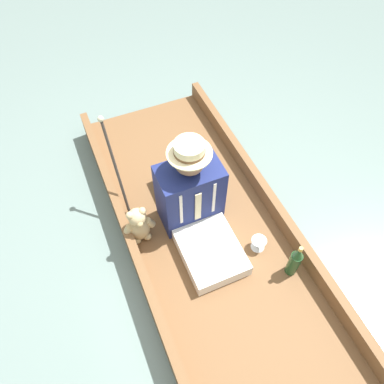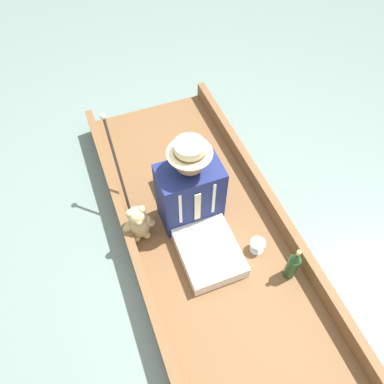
{
  "view_description": "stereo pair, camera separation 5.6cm",
  "coord_description": "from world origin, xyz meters",
  "px_view_note": "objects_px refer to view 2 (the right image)",
  "views": [
    {
      "loc": [
        0.63,
        1.26,
        2.48
      ],
      "look_at": [
        0.05,
        -0.1,
        0.45
      ],
      "focal_mm": 35.0,
      "sensor_mm": 36.0,
      "label": 1
    },
    {
      "loc": [
        0.58,
        1.28,
        2.48
      ],
      "look_at": [
        0.05,
        -0.1,
        0.45
      ],
      "focal_mm": 35.0,
      "sensor_mm": 36.0,
      "label": 2
    }
  ],
  "objects_px": {
    "wine_glass": "(258,245)",
    "champagne_bottle": "(293,264)",
    "walking_cane": "(115,157)",
    "seated_person": "(194,203)",
    "teddy_bear": "(138,224)"
  },
  "relations": [
    {
      "from": "wine_glass",
      "to": "champagne_bottle",
      "type": "height_order",
      "value": "champagne_bottle"
    },
    {
      "from": "seated_person",
      "to": "champagne_bottle",
      "type": "relative_size",
      "value": 2.36
    },
    {
      "from": "walking_cane",
      "to": "wine_glass",
      "type": "bearing_deg",
      "value": 132.16
    },
    {
      "from": "teddy_bear",
      "to": "seated_person",
      "type": "bearing_deg",
      "value": 173.7
    },
    {
      "from": "seated_person",
      "to": "teddy_bear",
      "type": "xyz_separation_m",
      "value": [
        0.4,
        -0.04,
        -0.11
      ]
    },
    {
      "from": "seated_person",
      "to": "champagne_bottle",
      "type": "height_order",
      "value": "seated_person"
    },
    {
      "from": "teddy_bear",
      "to": "walking_cane",
      "type": "height_order",
      "value": "walking_cane"
    },
    {
      "from": "walking_cane",
      "to": "seated_person",
      "type": "bearing_deg",
      "value": 131.44
    },
    {
      "from": "seated_person",
      "to": "walking_cane",
      "type": "relative_size",
      "value": 1.11
    },
    {
      "from": "teddy_bear",
      "to": "walking_cane",
      "type": "bearing_deg",
      "value": -87.79
    },
    {
      "from": "seated_person",
      "to": "teddy_bear",
      "type": "relative_size",
      "value": 2.27
    },
    {
      "from": "teddy_bear",
      "to": "champagne_bottle",
      "type": "distance_m",
      "value": 1.07
    },
    {
      "from": "wine_glass",
      "to": "walking_cane",
      "type": "height_order",
      "value": "walking_cane"
    },
    {
      "from": "walking_cane",
      "to": "champagne_bottle",
      "type": "xyz_separation_m",
      "value": [
        -0.86,
        1.07,
        -0.26
      ]
    },
    {
      "from": "teddy_bear",
      "to": "walking_cane",
      "type": "xyz_separation_m",
      "value": [
        0.02,
        -0.42,
        0.25
      ]
    }
  ]
}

